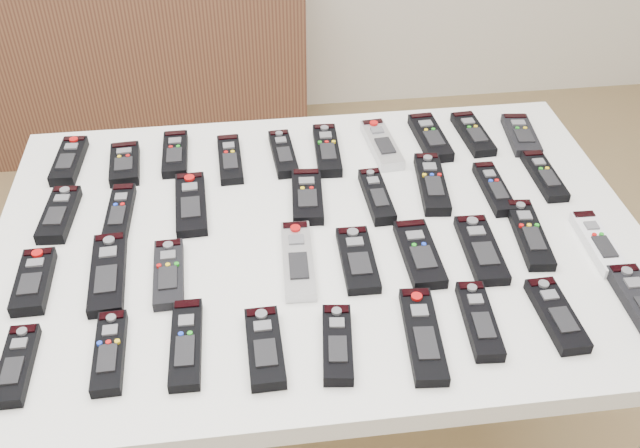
{
  "coord_description": "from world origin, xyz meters",
  "views": [
    {
      "loc": [
        -0.04,
        -0.94,
        1.66
      ],
      "look_at": [
        0.1,
        0.11,
        0.8
      ],
      "focal_mm": 40.0,
      "sensor_mm": 36.0,
      "label": 1
    }
  ],
  "objects": [
    {
      "name": "remote_25",
      "position": [
        0.49,
        0.05,
        0.79
      ],
      "size": [
        0.07,
        0.2,
        0.02
      ],
      "primitive_type": "cube",
      "rotation": [
        0.0,
        0.0,
        -0.1
      ],
      "color": "black",
      "rests_on": "table"
    },
    {
      "name": "remote_13",
      "position": [
        0.09,
        0.22,
        0.79
      ],
      "size": [
        0.07,
        0.17,
        0.02
      ],
      "primitive_type": "cube",
      "rotation": [
        0.0,
        0.0,
        -0.08
      ],
      "color": "black",
      "rests_on": "table"
    },
    {
      "name": "remote_33",
      "position": [
        0.33,
        -0.16,
        0.79
      ],
      "size": [
        0.06,
        0.17,
        0.02
      ],
      "primitive_type": "cube",
      "rotation": [
        0.0,
        0.0,
        -0.07
      ],
      "color": "black",
      "rests_on": "table"
    },
    {
      "name": "remote_29",
      "position": [
        -0.15,
        -0.15,
        0.79
      ],
      "size": [
        0.05,
        0.18,
        0.02
      ],
      "primitive_type": "cube",
      "rotation": [
        0.0,
        0.0,
        -0.02
      ],
      "color": "black",
      "rests_on": "table"
    },
    {
      "name": "remote_7",
      "position": [
        0.39,
        0.41,
        0.79
      ],
      "size": [
        0.07,
        0.18,
        0.02
      ],
      "primitive_type": "cube",
      "rotation": [
        0.0,
        0.0,
        0.05
      ],
      "color": "black",
      "rests_on": "table"
    },
    {
      "name": "remote_1",
      "position": [
        -0.29,
        0.38,
        0.79
      ],
      "size": [
        0.07,
        0.15,
        0.02
      ],
      "primitive_type": "cube",
      "rotation": [
        0.0,
        0.0,
        0.07
      ],
      "color": "black",
      "rests_on": "table"
    },
    {
      "name": "remote_19",
      "position": [
        -0.29,
        0.03,
        0.79
      ],
      "size": [
        0.07,
        0.21,
        0.02
      ],
      "primitive_type": "cube",
      "rotation": [
        0.0,
        0.0,
        0.05
      ],
      "color": "black",
      "rests_on": "table"
    },
    {
      "name": "remote_27",
      "position": [
        -0.41,
        -0.16,
        0.79
      ],
      "size": [
        0.05,
        0.15,
        0.02
      ],
      "primitive_type": "cube",
      "rotation": [
        0.0,
        0.0,
        -0.0
      ],
      "color": "black",
      "rests_on": "table"
    },
    {
      "name": "remote_9",
      "position": [
        0.6,
        0.39,
        0.79
      ],
      "size": [
        0.08,
        0.17,
        0.02
      ],
      "primitive_type": "cube",
      "rotation": [
        0.0,
        0.0,
        -0.11
      ],
      "color": "black",
      "rests_on": "table"
    },
    {
      "name": "remote_21",
      "position": [
        0.05,
        0.03,
        0.79
      ],
      "size": [
        0.06,
        0.2,
        0.02
      ],
      "primitive_type": "cube",
      "rotation": [
        0.0,
        0.0,
        -0.04
      ],
      "color": "#B7B7BC",
      "rests_on": "table"
    },
    {
      "name": "remote_30",
      "position": [
        -0.03,
        -0.18,
        0.79
      ],
      "size": [
        0.06,
        0.16,
        0.02
      ],
      "primitive_type": "cube",
      "rotation": [
        0.0,
        0.0,
        0.02
      ],
      "color": "black",
      "rests_on": "table"
    },
    {
      "name": "remote_15",
      "position": [
        0.35,
        0.23,
        0.79
      ],
      "size": [
        0.07,
        0.2,
        0.02
      ],
      "primitive_type": "cube",
      "rotation": [
        0.0,
        0.0,
        -0.11
      ],
      "color": "black",
      "rests_on": "table"
    },
    {
      "name": "remote_10",
      "position": [
        -0.41,
        0.22,
        0.79
      ],
      "size": [
        0.07,
        0.16,
        0.02
      ],
      "primitive_type": "cube",
      "rotation": [
        0.0,
        0.0,
        -0.08
      ],
      "color": "black",
      "rests_on": "table"
    },
    {
      "name": "remote_23",
      "position": [
        0.27,
        0.02,
        0.79
      ],
      "size": [
        0.06,
        0.18,
        0.02
      ],
      "primitive_type": "cube",
      "rotation": [
        0.0,
        0.0,
        0.01
      ],
      "color": "black",
      "rests_on": "table"
    },
    {
      "name": "remote_2",
      "position": [
        -0.19,
        0.41,
        0.79
      ],
      "size": [
        0.05,
        0.17,
        0.02
      ],
      "primitive_type": "cube",
      "rotation": [
        0.0,
        0.0,
        0.01
      ],
      "color": "black",
      "rests_on": "table"
    },
    {
      "name": "remote_12",
      "position": [
        -0.15,
        0.22,
        0.79
      ],
      "size": [
        0.07,
        0.2,
        0.02
      ],
      "primitive_type": "cube",
      "rotation": [
        0.0,
        0.0,
        0.04
      ],
      "color": "black",
      "rests_on": "table"
    },
    {
      "name": "remote_24",
      "position": [
        0.39,
        0.01,
        0.79
      ],
      "size": [
        0.07,
        0.18,
        0.02
      ],
      "primitive_type": "cube",
      "rotation": [
        0.0,
        0.0,
        -0.04
      ],
      "color": "black",
      "rests_on": "table"
    },
    {
      "name": "remote_11",
      "position": [
        -0.29,
        0.21,
        0.79
      ],
      "size": [
        0.05,
        0.17,
        0.02
      ],
      "primitive_type": "cube",
      "rotation": [
        0.0,
        0.0,
        -0.04
      ],
      "color": "black",
      "rests_on": "table"
    },
    {
      "name": "remote_5",
      "position": [
        0.15,
        0.38,
        0.79
      ],
      "size": [
        0.06,
        0.19,
        0.02
      ],
      "primitive_type": "cube",
      "rotation": [
        0.0,
        0.0,
        -0.05
      ],
      "color": "black",
      "rests_on": "table"
    },
    {
      "name": "remote_22",
      "position": [
        0.16,
        0.01,
        0.79
      ],
      "size": [
        0.06,
        0.17,
        0.02
      ],
      "primitive_type": "cube",
      "rotation": [
        0.0,
        0.0,
        -0.01
      ],
      "color": "black",
      "rests_on": "table"
    },
    {
      "name": "sideboard",
      "position": [
        -0.52,
        1.78,
        0.38
      ],
      "size": [
        1.52,
        0.42,
        0.76
      ],
      "primitive_type": "cube",
      "rotation": [
        0.0,
        0.0,
        -0.03
      ],
      "color": "#46271C",
      "rests_on": "ground"
    },
    {
      "name": "remote_8",
      "position": [
        0.49,
        0.41,
        0.79
      ],
      "size": [
        0.06,
        0.17,
        0.02
      ],
      "primitive_type": "cube",
      "rotation": [
        0.0,
        0.0,
        0.05
      ],
      "color": "black",
      "rests_on": "table"
    },
    {
      "name": "remote_6",
      "position": [
        0.27,
        0.39,
        0.79
      ],
      "size": [
        0.07,
        0.19,
        0.02
      ],
      "primitive_type": "cube",
      "rotation": [
        0.0,
        0.0,
        0.08
      ],
      "color": "#B7B7BC",
      "rests_on": "table"
    },
    {
      "name": "remote_4",
      "position": [
        0.05,
        0.38,
        0.79
      ],
      "size": [
        0.05,
        0.17,
        0.02
      ],
      "primitive_type": "cube",
      "rotation": [
        0.0,
        0.0,
        0.06
      ],
      "color": "black",
      "rests_on": "table"
    },
    {
      "name": "remote_3",
      "position": [
        -0.07,
        0.38,
        0.79
      ],
      "size": [
        0.05,
        0.18,
        0.02
      ],
      "primitive_type": "cube",
      "rotation": [
        0.0,
        0.0,
        0.03
      ],
      "color": "black",
      "rests_on": "table"
    },
    {
      "name": "remote_0",
      "position": [
        -0.42,
        0.41,
        0.79
      ],
      "size": [
        0.06,
        0.17,
        0.02
      ],
      "primitive_type": "cube",
      "rotation": [
        0.0,
        0.0,
        -0.06
      ],
      "color": "black",
      "rests_on": "table"
    },
    {
      "name": "remote_17",
      "position": [
        0.59,
        0.23,
        0.79
      ],
      "size": [
        0.05,
        0.17,
        0.02
      ],
      "primitive_type": "cube",
      "rotation": [
        0.0,
        0.0,
        -0.01
      ],
      "color": "black",
      "rests_on": "table"
    },
    {
      "name": "remote_16",
      "position": [
        0.47,
        0.2,
        0.79
      ],
      "size": [
        0.04,
        0.17,
        0.02
      ],
      "primitive_type": "cube",
      "rotation": [
        0.0,
        0.0,
        -0.01
      ],
      "color": "black",
      "rests_on": "table"
    },
    {
      "name": "remote_26",
      "position": [
        0.61,
        0.0,
        0.79
      ],
      "size": [
        0.05,
        0.17,
        0.02
      ],
      "primitive_type": "cube",
      "rotation": [
        0.0,
        0.0,
        -0.03
      ],
      "color": "silver",
      "rests_on": "table"
    },
    {
      "name": "remote_18",
      "position": [
        -0.42,
        0.03,
        0.79
      ],
      "size": [
        0.06,
        0.15,
        0.02
      ],
      "primitive_type": "cube",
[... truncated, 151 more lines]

